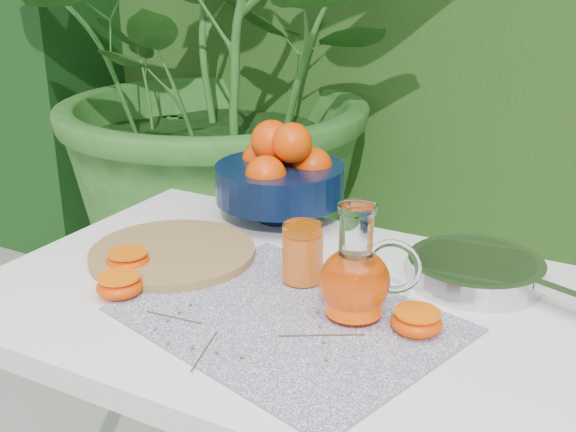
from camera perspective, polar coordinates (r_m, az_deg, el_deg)
The scene contains 10 objects.
potted_plant_left at distance 2.55m, azimuth -4.10°, elevation 12.30°, with size 1.86×1.86×1.86m, color #285B1F.
white_table at distance 1.26m, azimuth -0.44°, elevation -9.34°, with size 1.00×0.70×0.75m.
placemat at distance 1.13m, azimuth 0.04°, elevation -8.15°, with size 0.48×0.37×0.00m, color #0C1044.
cutting_board at distance 1.36m, azimuth -9.10°, elevation -2.97°, with size 0.31×0.31×0.02m, color olive.
fruit_bowl at distance 1.51m, azimuth -0.56°, elevation 3.31°, with size 0.29×0.29×0.21m.
juice_pitcher at distance 1.12m, azimuth 5.40°, elevation -4.94°, with size 0.17×0.13×0.18m.
juice_tumbler at distance 1.23m, azimuth 1.18°, elevation -3.06°, with size 0.09×0.09×0.10m.
saute_pan at distance 1.28m, azimuth 14.72°, elevation -4.15°, with size 0.43×0.30×0.04m.
orange_halves at distance 1.20m, azimuth -5.96°, elevation -5.67°, with size 0.62×0.22×0.04m.
thyme_sprigs at distance 1.09m, azimuth -4.15°, elevation -9.24°, with size 0.33×0.23×0.01m.
Camera 1 is at (0.59, -0.88, 1.30)m, focal length 45.00 mm.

